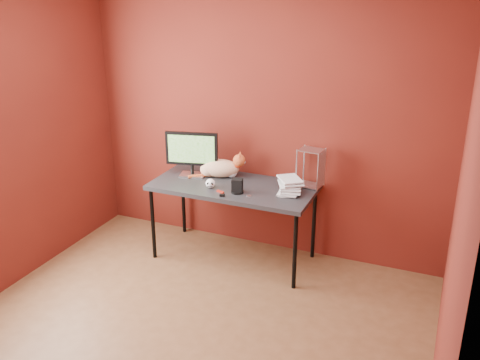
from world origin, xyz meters
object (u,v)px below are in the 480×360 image
at_px(speaker, 237,186).
at_px(book_stack, 283,113).
at_px(monitor, 192,152).
at_px(cat, 221,168).
at_px(desk, 233,190).
at_px(skull_mug, 210,183).

bearing_deg(speaker, book_stack, 12.89).
distance_m(monitor, cat, 0.31).
bearing_deg(cat, monitor, -176.89).
height_order(desk, speaker, speaker).
relative_size(desk, book_stack, 1.05).
relative_size(monitor, cat, 0.97).
bearing_deg(skull_mug, book_stack, -5.24).
bearing_deg(book_stack, cat, 167.47).
height_order(desk, monitor, monitor).
distance_m(cat, skull_mug, 0.30).
bearing_deg(book_stack, desk, -179.48).
bearing_deg(skull_mug, desk, 23.66).
distance_m(desk, monitor, 0.55).
distance_m(speaker, book_stack, 0.76).
distance_m(desk, speaker, 0.22).
xyz_separation_m(monitor, cat, (0.26, 0.08, -0.15)).
relative_size(monitor, book_stack, 0.34).
relative_size(desk, monitor, 3.05).
distance_m(monitor, speaker, 0.63).
xyz_separation_m(desk, speaker, (0.11, -0.16, 0.11)).
xyz_separation_m(monitor, speaker, (0.56, -0.23, -0.18)).
distance_m(monitor, book_stack, 1.03).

